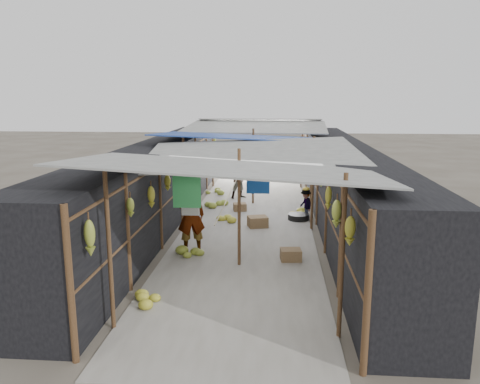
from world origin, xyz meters
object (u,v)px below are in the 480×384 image
(vendor_elderly, at_px, (191,216))
(vendor_seated, at_px, (306,204))
(crate_near, at_px, (291,255))
(shopper_blue, at_px, (241,178))
(black_basin, at_px, (298,217))

(vendor_elderly, bearing_deg, vendor_seated, -149.69)
(crate_near, bearing_deg, vendor_elderly, 163.63)
(vendor_elderly, xyz_separation_m, shopper_blue, (0.72, 6.05, -0.16))
(crate_near, height_order, vendor_seated, vendor_seated)
(black_basin, height_order, shopper_blue, shopper_blue)
(shopper_blue, relative_size, vendor_seated, 1.63)
(crate_near, xyz_separation_m, vendor_elderly, (-2.36, 0.43, 0.76))
(black_basin, relative_size, vendor_seated, 0.70)
(vendor_seated, bearing_deg, black_basin, -70.45)
(vendor_elderly, height_order, vendor_seated, vendor_elderly)
(crate_near, relative_size, black_basin, 0.73)
(vendor_seated, bearing_deg, shopper_blue, -165.76)
(vendor_elderly, distance_m, vendor_seated, 4.46)
(crate_near, distance_m, black_basin, 3.58)
(shopper_blue, bearing_deg, vendor_elderly, -125.88)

